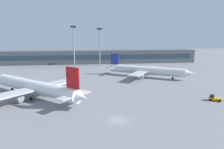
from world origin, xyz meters
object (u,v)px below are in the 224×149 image
object	(u,v)px
floodlight_tower_west	(100,44)
baggage_tug_yellow	(214,98)
airplane_mid	(147,70)
floodlight_tower_east	(74,44)
airplane_near	(34,87)

from	to	relation	value
floodlight_tower_west	baggage_tug_yellow	bearing A→B (deg)	-69.36
floodlight_tower_west	airplane_mid	bearing A→B (deg)	-64.44
baggage_tug_yellow	floodlight_tower_east	size ratio (longest dim) A/B	0.15
baggage_tug_yellow	airplane_near	bearing A→B (deg)	168.76
airplane_mid	floodlight_tower_west	bearing A→B (deg)	115.56
airplane_mid	floodlight_tower_west	size ratio (longest dim) A/B	1.55
airplane_near	baggage_tug_yellow	size ratio (longest dim) A/B	9.29
airplane_near	floodlight_tower_west	xyz separation A→B (m)	(25.22, 65.76, 10.47)
airplane_near	airplane_mid	bearing A→B (deg)	30.45
baggage_tug_yellow	floodlight_tower_east	distance (m)	82.75
floodlight_tower_west	floodlight_tower_east	bearing A→B (deg)	-152.85
airplane_mid	floodlight_tower_east	xyz separation A→B (m)	(-34.63, 31.74, 11.16)
floodlight_tower_east	baggage_tug_yellow	bearing A→B (deg)	-57.02
floodlight_tower_east	airplane_near	bearing A→B (deg)	-99.44
airplane_near	baggage_tug_yellow	distance (m)	55.15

